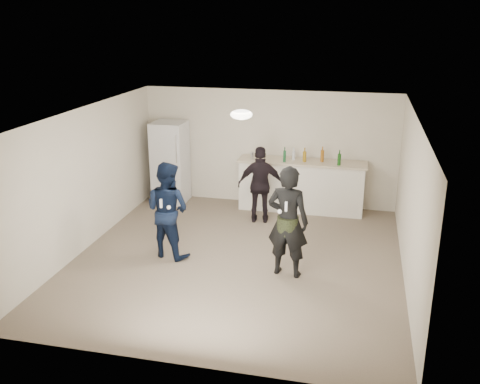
% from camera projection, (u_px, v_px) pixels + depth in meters
% --- Properties ---
extents(floor, '(6.00, 6.00, 0.00)m').
position_uv_depth(floor, '(237.00, 259.00, 9.20)').
color(floor, '#6B5B4C').
rests_on(floor, ground).
extents(ceiling, '(6.00, 6.00, 0.00)m').
position_uv_depth(ceiling, '(237.00, 115.00, 8.41)').
color(ceiling, silver).
rests_on(ceiling, wall_back).
extents(wall_back, '(6.00, 0.00, 6.00)m').
position_uv_depth(wall_back, '(269.00, 148.00, 11.58)').
color(wall_back, beige).
rests_on(wall_back, floor).
extents(wall_front, '(6.00, 0.00, 6.00)m').
position_uv_depth(wall_front, '(177.00, 271.00, 6.03)').
color(wall_front, beige).
rests_on(wall_front, floor).
extents(wall_left, '(0.00, 6.00, 6.00)m').
position_uv_depth(wall_left, '(85.00, 179.00, 9.39)').
color(wall_left, beige).
rests_on(wall_left, floor).
extents(wall_right, '(0.00, 6.00, 6.00)m').
position_uv_depth(wall_right, '(411.00, 202.00, 8.22)').
color(wall_right, beige).
rests_on(wall_right, floor).
extents(counter, '(2.60, 0.56, 1.05)m').
position_uv_depth(counter, '(301.00, 187.00, 11.34)').
color(counter, white).
rests_on(counter, floor).
extents(counter_top, '(2.68, 0.64, 0.04)m').
position_uv_depth(counter_top, '(302.00, 162.00, 11.17)').
color(counter_top, beige).
rests_on(counter_top, counter).
extents(fridge, '(0.70, 0.70, 1.80)m').
position_uv_depth(fridge, '(170.00, 162.00, 11.77)').
color(fridge, silver).
rests_on(fridge, floor).
extents(fridge_handle, '(0.02, 0.02, 0.60)m').
position_uv_depth(fridge_handle, '(176.00, 149.00, 11.24)').
color(fridge_handle, white).
rests_on(fridge_handle, fridge).
extents(ceiling_dome, '(0.36, 0.36, 0.16)m').
position_uv_depth(ceiling_dome, '(241.00, 115.00, 8.70)').
color(ceiling_dome, white).
rests_on(ceiling_dome, ceiling).
extents(shaker, '(0.08, 0.08, 0.17)m').
position_uv_depth(shaker, '(252.00, 156.00, 11.23)').
color(shaker, silver).
rests_on(shaker, counter_top).
extents(man, '(0.96, 0.84, 1.68)m').
position_uv_depth(man, '(168.00, 210.00, 9.10)').
color(man, '#0F1F3F').
rests_on(man, floor).
extents(woman, '(0.72, 0.53, 1.82)m').
position_uv_depth(woman, '(288.00, 222.00, 8.38)').
color(woman, black).
rests_on(woman, floor).
extents(camo_shorts, '(0.34, 0.34, 0.28)m').
position_uv_depth(camo_shorts, '(288.00, 225.00, 8.40)').
color(camo_shorts, '#2B3819').
rests_on(camo_shorts, woman).
extents(spectator, '(0.96, 0.51, 1.56)m').
position_uv_depth(spectator, '(261.00, 185.00, 10.62)').
color(spectator, black).
rests_on(spectator, floor).
extents(remote_man, '(0.04, 0.04, 0.15)m').
position_uv_depth(remote_man, '(161.00, 203.00, 8.77)').
color(remote_man, white).
rests_on(remote_man, man).
extents(nunchuk_man, '(0.07, 0.07, 0.07)m').
position_uv_depth(nunchuk_man, '(169.00, 207.00, 8.80)').
color(nunchuk_man, white).
rests_on(nunchuk_man, man).
extents(remote_woman, '(0.04, 0.04, 0.15)m').
position_uv_depth(remote_woman, '(286.00, 207.00, 8.05)').
color(remote_woman, white).
rests_on(remote_woman, woman).
extents(nunchuk_woman, '(0.07, 0.07, 0.07)m').
position_uv_depth(nunchuk_woman, '(280.00, 212.00, 8.13)').
color(nunchuk_woman, white).
rests_on(nunchuk_woman, woman).
extents(bottle_cluster, '(1.18, 0.28, 0.24)m').
position_uv_depth(bottle_cluster, '(311.00, 157.00, 11.03)').
color(bottle_cluster, '#175129').
rests_on(bottle_cluster, counter_top).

